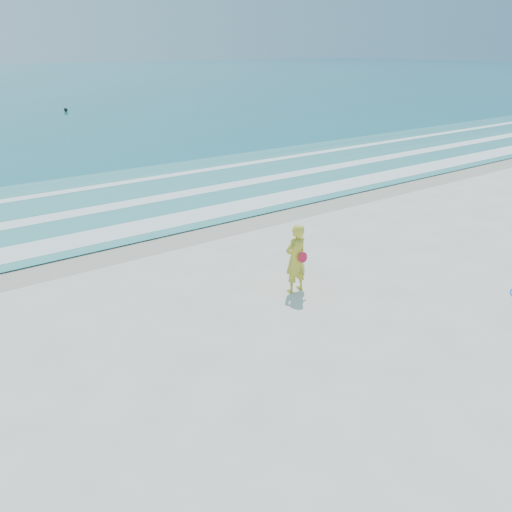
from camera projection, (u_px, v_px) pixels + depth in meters
ground at (378, 363)px, 10.03m from camera, size 400.00×400.00×0.00m
wet_sand at (173, 235)px, 16.77m from camera, size 400.00×2.40×0.00m
shallow at (118, 200)px, 20.50m from camera, size 400.00×10.00×0.01m
foam_near at (157, 224)px, 17.72m from camera, size 400.00×1.40×0.01m
foam_mid at (125, 204)px, 19.89m from camera, size 400.00×0.90×0.01m
foam_far at (97, 187)px, 22.36m from camera, size 400.00×0.60×0.01m
buoy at (66, 110)px, 47.96m from camera, size 0.35×0.35×0.35m
woman at (296, 259)px, 12.63m from camera, size 0.69×0.48×1.82m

